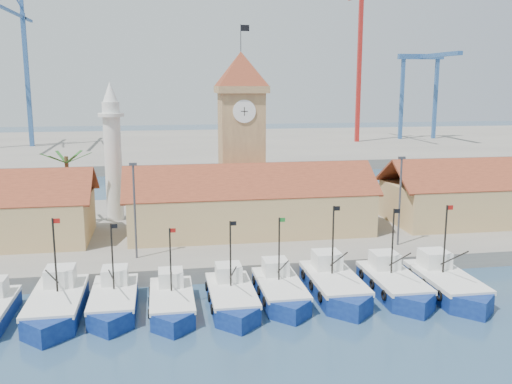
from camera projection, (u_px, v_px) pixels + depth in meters
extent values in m
plane|color=navy|center=(290.00, 315.00, 44.24)|extent=(400.00, 400.00, 0.00)
cube|color=gray|center=(244.00, 228.00, 67.32)|extent=(140.00, 32.00, 1.50)
cube|color=gray|center=(196.00, 146.00, 150.50)|extent=(240.00, 80.00, 2.00)
cube|color=navy|center=(57.00, 308.00, 44.16)|extent=(3.79, 8.57, 1.95)
cube|color=navy|center=(47.00, 332.00, 40.01)|extent=(3.79, 3.79, 1.95)
cube|color=silver|center=(56.00, 296.00, 43.97)|extent=(3.86, 8.81, 0.38)
cube|color=silver|center=(60.00, 276.00, 45.88)|extent=(2.27, 2.38, 1.51)
cylinder|color=black|center=(55.00, 256.00, 43.92)|extent=(0.15, 0.15, 6.06)
cube|color=#A5140F|center=(56.00, 221.00, 43.42)|extent=(0.54, 0.02, 0.38)
cube|color=navy|center=(114.00, 304.00, 45.13)|extent=(3.45, 7.81, 1.77)
cube|color=navy|center=(110.00, 324.00, 41.36)|extent=(3.45, 3.45, 1.77)
cube|color=silver|center=(114.00, 293.00, 44.96)|extent=(3.52, 8.02, 0.34)
cube|color=silver|center=(115.00, 276.00, 46.70)|extent=(2.07, 2.17, 1.38)
cylinder|color=black|center=(112.00, 258.00, 44.91)|extent=(0.14, 0.14, 5.52)
cube|color=black|center=(114.00, 226.00, 44.47)|extent=(0.49, 0.02, 0.34)
cube|color=navy|center=(172.00, 305.00, 44.91)|extent=(3.31, 7.48, 1.70)
cube|color=navy|center=(173.00, 325.00, 41.29)|extent=(3.31, 3.31, 1.70)
cube|color=silver|center=(172.00, 295.00, 44.75)|extent=(3.37, 7.69, 0.33)
cube|color=silver|center=(171.00, 278.00, 46.41)|extent=(1.98, 2.08, 1.32)
cylinder|color=black|center=(171.00, 261.00, 44.70)|extent=(0.13, 0.13, 5.29)
cube|color=#A5140F|center=(173.00, 230.00, 44.27)|extent=(0.47, 0.02, 0.33)
cube|color=navy|center=(232.00, 300.00, 45.80)|extent=(3.47, 7.86, 1.79)
cube|color=navy|center=(238.00, 320.00, 42.00)|extent=(3.47, 3.47, 1.79)
cube|color=silver|center=(232.00, 290.00, 45.63)|extent=(3.54, 8.08, 0.35)
cube|color=silver|center=(228.00, 273.00, 47.38)|extent=(2.08, 2.18, 1.39)
cylinder|color=black|center=(230.00, 255.00, 45.58)|extent=(0.14, 0.14, 5.56)
cube|color=black|center=(233.00, 223.00, 45.13)|extent=(0.50, 0.02, 0.35)
cube|color=navy|center=(280.00, 294.00, 47.31)|extent=(3.43, 7.76, 1.76)
cube|color=navy|center=(291.00, 312.00, 43.56)|extent=(3.43, 3.43, 1.76)
cube|color=silver|center=(280.00, 283.00, 47.14)|extent=(3.50, 7.98, 0.34)
cube|color=silver|center=(275.00, 267.00, 48.87)|extent=(2.06, 2.16, 1.37)
cylinder|color=black|center=(279.00, 250.00, 47.09)|extent=(0.14, 0.14, 5.49)
cube|color=#197226|center=(282.00, 220.00, 46.65)|extent=(0.49, 0.02, 0.34)
cube|color=navy|center=(334.00, 289.00, 48.30)|extent=(3.80, 8.61, 1.96)
cube|color=navy|center=(350.00, 308.00, 44.13)|extent=(3.80, 3.80, 1.96)
cube|color=silver|center=(334.00, 278.00, 48.11)|extent=(3.88, 8.84, 0.38)
cube|color=silver|center=(327.00, 260.00, 50.03)|extent=(2.28, 2.39, 1.52)
cylinder|color=black|center=(333.00, 241.00, 48.06)|extent=(0.15, 0.15, 6.08)
cube|color=black|center=(337.00, 208.00, 47.56)|extent=(0.54, 0.02, 0.38)
cube|color=navy|center=(393.00, 287.00, 48.63)|extent=(3.65, 8.26, 1.88)
cube|color=navy|center=(414.00, 306.00, 44.64)|extent=(3.65, 3.65, 1.88)
cube|color=silver|center=(393.00, 277.00, 48.46)|extent=(3.72, 8.49, 0.36)
cube|color=silver|center=(384.00, 260.00, 50.29)|extent=(2.19, 2.29, 1.46)
cylinder|color=black|center=(393.00, 242.00, 48.40)|extent=(0.15, 0.15, 5.84)
cube|color=black|center=(397.00, 211.00, 47.93)|extent=(0.52, 0.02, 0.36)
cube|color=navy|center=(445.00, 287.00, 48.58)|extent=(3.81, 8.61, 1.96)
cube|color=navy|center=(472.00, 307.00, 44.42)|extent=(3.80, 3.80, 1.96)
cube|color=silver|center=(446.00, 276.00, 48.40)|extent=(3.88, 8.85, 0.38)
cube|color=silver|center=(434.00, 259.00, 50.32)|extent=(2.28, 2.39, 1.52)
cylinder|color=black|center=(445.00, 240.00, 48.34)|extent=(0.15, 0.15, 6.09)
cube|color=#A5140F|center=(450.00, 208.00, 47.85)|extent=(0.54, 0.02, 0.38)
cube|color=tan|center=(249.00, 211.00, 62.88)|extent=(26.00, 10.00, 4.50)
cube|color=#974126|center=(253.00, 181.00, 59.74)|extent=(27.04, 5.13, 3.21)
cube|color=#974126|center=(246.00, 174.00, 64.58)|extent=(27.04, 5.13, 3.21)
cube|color=#974126|center=(503.00, 167.00, 69.85)|extent=(31.20, 5.13, 3.21)
cube|color=tan|center=(241.00, 157.00, 67.68)|extent=(5.00, 5.00, 15.00)
cube|color=tan|center=(241.00, 89.00, 66.17)|extent=(5.80, 5.80, 0.80)
pyramid|color=#974126|center=(241.00, 69.00, 65.73)|extent=(5.80, 5.80, 4.00)
cylinder|color=white|center=(244.00, 111.00, 64.16)|extent=(2.60, 0.15, 2.60)
cube|color=black|center=(244.00, 111.00, 64.09)|extent=(0.08, 0.02, 1.00)
cube|color=black|center=(244.00, 111.00, 64.09)|extent=(0.80, 0.02, 0.08)
cylinder|color=#3F3F44|center=(241.00, 38.00, 65.07)|extent=(0.10, 0.10, 3.00)
cube|color=black|center=(245.00, 28.00, 64.94)|extent=(1.00, 0.03, 0.70)
cylinder|color=silver|center=(113.00, 162.00, 67.24)|extent=(2.00, 2.00, 14.00)
cylinder|color=silver|center=(111.00, 115.00, 66.19)|extent=(3.00, 3.00, 0.40)
cone|color=silver|center=(110.00, 92.00, 65.70)|extent=(1.80, 1.80, 2.40)
cylinder|color=brown|center=(68.00, 191.00, 65.05)|extent=(0.44, 0.44, 8.00)
cube|color=#21581E|center=(79.00, 158.00, 64.56)|extent=(2.80, 0.35, 1.18)
cube|color=#21581E|center=(74.00, 157.00, 65.62)|extent=(1.71, 2.60, 1.18)
cube|color=#21581E|center=(61.00, 157.00, 65.39)|extent=(1.71, 2.60, 1.18)
cube|color=#21581E|center=(53.00, 158.00, 64.10)|extent=(2.80, 0.35, 1.18)
cube|color=#21581E|center=(58.00, 160.00, 63.04)|extent=(1.71, 2.60, 1.18)
cube|color=#21581E|center=(71.00, 159.00, 63.27)|extent=(1.71, 2.60, 1.18)
cylinder|color=#3F3F44|center=(135.00, 211.00, 52.73)|extent=(0.20, 0.20, 9.00)
cube|color=#3F3F44|center=(133.00, 164.00, 51.89)|extent=(0.70, 0.25, 0.25)
cylinder|color=#3F3F44|center=(400.00, 201.00, 57.01)|extent=(0.20, 0.20, 9.00)
cube|color=#3F3F44|center=(402.00, 158.00, 56.17)|extent=(0.70, 0.25, 0.25)
cube|color=#315B97|center=(27.00, 81.00, 138.61)|extent=(1.00, 1.00, 31.90)
cube|color=#315B97|center=(12.00, 12.00, 126.04)|extent=(0.60, 25.12, 0.60)
cube|color=#315B97|center=(27.00, 19.00, 140.60)|extent=(0.60, 10.00, 0.60)
cube|color=red|center=(359.00, 68.00, 148.79)|extent=(1.00, 1.00, 38.72)
cube|color=#315B97|center=(402.00, 99.00, 157.59)|extent=(0.90, 0.90, 22.00)
cube|color=#315B97|center=(435.00, 99.00, 159.24)|extent=(0.90, 0.90, 22.00)
cube|color=#315B97|center=(421.00, 57.00, 156.22)|extent=(13.00, 1.40, 1.40)
cube|color=#315B97|center=(438.00, 55.00, 146.55)|extent=(1.40, 22.00, 1.00)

